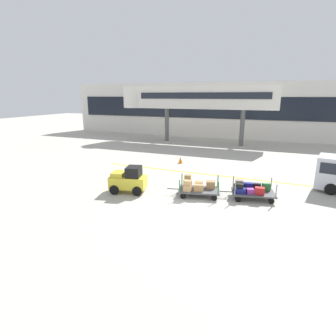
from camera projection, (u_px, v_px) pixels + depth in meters
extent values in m
plane|color=#B2ADA0|center=(178.00, 211.00, 13.67)|extent=(120.00, 120.00, 0.00)
cube|color=yellow|center=(228.00, 177.00, 19.41)|extent=(19.76, 0.65, 0.01)
cube|color=silver|center=(245.00, 111.00, 36.05)|extent=(51.05, 2.40, 7.28)
cube|color=black|center=(244.00, 108.00, 34.83)|extent=(48.50, 0.12, 2.80)
cube|color=silver|center=(203.00, 97.00, 31.71)|extent=(16.73, 2.20, 2.60)
cylinder|color=silver|center=(135.00, 97.00, 34.93)|extent=(3.00, 3.00, 2.60)
cube|color=#1E232D|center=(201.00, 96.00, 30.63)|extent=(15.06, 0.08, 0.70)
cylinder|color=#59595B|center=(167.00, 125.00, 34.22)|extent=(0.50, 0.50, 4.07)
cylinder|color=#59595B|center=(242.00, 128.00, 30.91)|extent=(0.50, 0.50, 4.07)
cube|color=gold|center=(128.00, 182.00, 16.20)|extent=(2.29, 1.54, 0.70)
cube|color=black|center=(134.00, 172.00, 15.97)|extent=(1.00, 1.14, 0.60)
cube|color=gold|center=(118.00, 174.00, 16.16)|extent=(0.89, 1.07, 0.24)
cylinder|color=black|center=(120.00, 184.00, 16.89)|extent=(0.59, 0.30, 0.56)
cylinder|color=black|center=(114.00, 190.00, 15.89)|extent=(0.59, 0.30, 0.56)
cylinder|color=black|center=(142.00, 185.00, 16.68)|extent=(0.59, 0.30, 0.56)
cylinder|color=black|center=(137.00, 191.00, 15.69)|extent=(0.59, 0.30, 0.56)
cube|color=#4C4C4F|center=(199.00, 190.00, 15.64)|extent=(2.56, 1.88, 0.08)
cylinder|color=#237033|center=(182.00, 179.00, 16.31)|extent=(0.06, 0.06, 0.70)
cylinder|color=#237033|center=(179.00, 186.00, 15.08)|extent=(0.06, 0.06, 0.70)
cylinder|color=#237033|center=(218.00, 181.00, 15.99)|extent=(0.06, 0.06, 0.70)
cylinder|color=#237033|center=(218.00, 188.00, 14.76)|extent=(0.06, 0.06, 0.70)
cylinder|color=black|center=(185.00, 189.00, 16.39)|extent=(0.33, 0.17, 0.32)
cylinder|color=black|center=(183.00, 196.00, 15.25)|extent=(0.33, 0.17, 0.32)
cylinder|color=black|center=(214.00, 191.00, 16.13)|extent=(0.33, 0.17, 0.32)
cylinder|color=black|center=(214.00, 198.00, 14.99)|extent=(0.33, 0.17, 0.32)
cylinder|color=#333333|center=(173.00, 189.00, 15.87)|extent=(0.69, 0.21, 0.05)
cube|color=tan|center=(188.00, 184.00, 15.99)|extent=(0.64, 0.62, 0.40)
cube|color=tan|center=(187.00, 188.00, 15.34)|extent=(0.47, 0.50, 0.33)
cube|color=#A87F4C|center=(199.00, 185.00, 15.89)|extent=(0.51, 0.49, 0.35)
cube|color=#A87F4C|center=(199.00, 188.00, 15.31)|extent=(0.61, 0.50, 0.38)
cube|color=#9E7A4C|center=(211.00, 185.00, 15.76)|extent=(0.59, 0.56, 0.42)
cube|color=olive|center=(188.00, 178.00, 15.89)|extent=(0.39, 0.36, 0.33)
cube|color=tan|center=(188.00, 183.00, 15.26)|extent=(0.43, 0.36, 0.28)
cube|color=#4C4C4F|center=(253.00, 193.00, 15.19)|extent=(2.56, 1.88, 0.08)
cylinder|color=gray|center=(233.00, 182.00, 15.86)|extent=(0.06, 0.06, 0.70)
cylinder|color=gray|center=(235.00, 189.00, 14.63)|extent=(0.06, 0.06, 0.70)
cylinder|color=gray|center=(271.00, 183.00, 15.54)|extent=(0.06, 0.06, 0.70)
cylinder|color=gray|center=(276.00, 191.00, 14.31)|extent=(0.06, 0.06, 0.70)
cylinder|color=black|center=(236.00, 192.00, 15.94)|extent=(0.33, 0.17, 0.32)
cylinder|color=black|center=(238.00, 199.00, 14.80)|extent=(0.33, 0.17, 0.32)
cylinder|color=black|center=(267.00, 193.00, 15.68)|extent=(0.33, 0.17, 0.32)
cylinder|color=black|center=(271.00, 201.00, 14.54)|extent=(0.33, 0.17, 0.32)
cylinder|color=#333333|center=(226.00, 192.00, 15.42)|extent=(0.69, 0.21, 0.05)
cube|color=black|center=(239.00, 187.00, 15.52)|extent=(0.63, 0.41, 0.31)
cube|color=navy|center=(240.00, 191.00, 14.98)|extent=(0.64, 0.44, 0.29)
cube|color=navy|center=(248.00, 186.00, 15.44)|extent=(0.57, 0.36, 0.43)
cube|color=#8C338C|center=(250.00, 191.00, 14.90)|extent=(0.51, 0.47, 0.28)
cube|color=black|center=(257.00, 187.00, 15.40)|extent=(0.44, 0.29, 0.41)
cube|color=red|center=(260.00, 191.00, 14.76)|extent=(0.53, 0.37, 0.40)
cube|color=#236B2D|center=(266.00, 187.00, 15.35)|extent=(0.48, 0.36, 0.43)
cube|color=#726651|center=(239.00, 182.00, 15.45)|extent=(0.47, 0.37, 0.25)
cube|color=black|center=(240.00, 186.00, 14.91)|extent=(0.35, 0.26, 0.24)
cylinder|color=black|center=(331.00, 189.00, 15.86)|extent=(0.71, 0.37, 0.68)
cone|color=orange|center=(180.00, 160.00, 23.24)|extent=(0.36, 0.36, 0.55)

